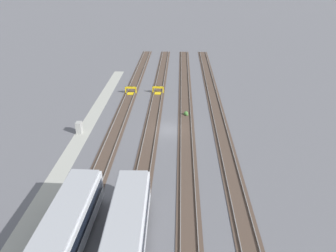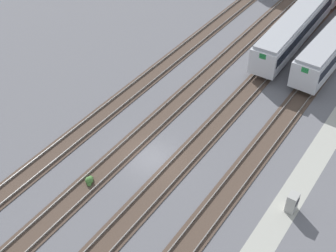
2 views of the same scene
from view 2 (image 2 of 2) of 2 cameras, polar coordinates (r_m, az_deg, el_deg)
ground_plane at (r=39.22m, az=-2.05°, el=-3.95°), size 400.00×400.00×0.00m
service_walkway at (r=35.80m, az=13.21°, el=-11.01°), size 54.00×2.00×0.01m
rail_track_nearest at (r=36.68m, az=7.11°, el=-8.24°), size 90.00×2.24×0.21m
rail_track_near_inner at (r=38.23m, az=0.85°, el=-5.30°), size 90.00×2.24×0.21m
rail_track_middle at (r=40.28m, az=-4.80°, el=-2.57°), size 90.00×2.24×0.21m
rail_track_far_inner at (r=42.76m, az=-9.82°, el=-0.12°), size 90.00×2.24×0.21m
subway_car_front_row_rightmost at (r=55.03m, az=15.18°, el=11.43°), size 18.06×3.25×3.70m
electrical_cabinet at (r=36.03m, az=14.91°, el=-9.00°), size 0.90×0.73×1.60m
weed_clump at (r=37.61m, az=-9.55°, el=-6.57°), size 0.92×0.70×0.64m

